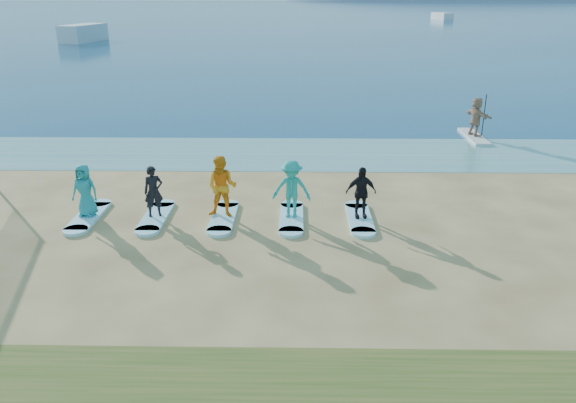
{
  "coord_description": "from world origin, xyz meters",
  "views": [
    {
      "loc": [
        0.55,
        -12.05,
        6.46
      ],
      "look_at": [
        0.3,
        2.0,
        1.1
      ],
      "focal_mm": 35.0,
      "sensor_mm": 36.0,
      "label": 1
    }
  ],
  "objects_px": {
    "surfboard_2": "(223,217)",
    "student_4": "(361,192)",
    "student_0": "(85,190)",
    "surfboard_1": "(156,217)",
    "surfboard_3": "(291,218)",
    "student_3": "(291,189)",
    "boat_offshore_a": "(84,42)",
    "student_1": "(154,191)",
    "student_2": "(222,187)",
    "boat_offshore_b": "(442,19)",
    "surfboard_0": "(88,216)",
    "paddleboard": "(474,137)",
    "surfboard_4": "(360,218)",
    "paddleboarder": "(476,117)"
  },
  "relations": [
    {
      "from": "surfboard_2",
      "to": "student_4",
      "type": "height_order",
      "value": "student_4"
    },
    {
      "from": "student_0",
      "to": "surfboard_1",
      "type": "distance_m",
      "value": 2.2
    },
    {
      "from": "surfboard_2",
      "to": "surfboard_3",
      "type": "xyz_separation_m",
      "value": [
        2.03,
        0.0,
        0.0
      ]
    },
    {
      "from": "student_0",
      "to": "student_3",
      "type": "xyz_separation_m",
      "value": [
        6.1,
        0.0,
        0.08
      ]
    },
    {
      "from": "boat_offshore_a",
      "to": "student_1",
      "type": "bearing_deg",
      "value": -56.31
    },
    {
      "from": "surfboard_1",
      "to": "student_2",
      "type": "distance_m",
      "value": 2.25
    },
    {
      "from": "boat_offshore_b",
      "to": "student_3",
      "type": "bearing_deg",
      "value": -119.16
    },
    {
      "from": "surfboard_0",
      "to": "student_3",
      "type": "xyz_separation_m",
      "value": [
        6.1,
        0.0,
        0.91
      ]
    },
    {
      "from": "paddleboard",
      "to": "student_2",
      "type": "bearing_deg",
      "value": -136.15
    },
    {
      "from": "student_0",
      "to": "student_1",
      "type": "height_order",
      "value": "student_0"
    },
    {
      "from": "boat_offshore_b",
      "to": "surfboard_4",
      "type": "xyz_separation_m",
      "value": [
        -29.55,
        -113.89,
        0.04
      ]
    },
    {
      "from": "boat_offshore_a",
      "to": "student_1",
      "type": "height_order",
      "value": "student_1"
    },
    {
      "from": "surfboard_4",
      "to": "surfboard_3",
      "type": "bearing_deg",
      "value": 180.0
    },
    {
      "from": "paddleboard",
      "to": "surfboard_1",
      "type": "xyz_separation_m",
      "value": [
        -12.35,
        -9.87,
        -0.01
      ]
    },
    {
      "from": "boat_offshore_a",
      "to": "surfboard_0",
      "type": "distance_m",
      "value": 62.18
    },
    {
      "from": "paddleboarder",
      "to": "surfboard_3",
      "type": "height_order",
      "value": "paddleboarder"
    },
    {
      "from": "surfboard_0",
      "to": "student_2",
      "type": "relative_size",
      "value": 1.19
    },
    {
      "from": "surfboard_4",
      "to": "student_4",
      "type": "distance_m",
      "value": 0.82
    },
    {
      "from": "student_3",
      "to": "paddleboarder",
      "type": "bearing_deg",
      "value": 54.98
    },
    {
      "from": "student_1",
      "to": "surfboard_4",
      "type": "height_order",
      "value": "student_1"
    },
    {
      "from": "surfboard_1",
      "to": "surfboard_3",
      "type": "height_order",
      "value": "same"
    },
    {
      "from": "boat_offshore_a",
      "to": "surfboard_2",
      "type": "height_order",
      "value": "boat_offshore_a"
    },
    {
      "from": "surfboard_1",
      "to": "surfboard_3",
      "type": "relative_size",
      "value": 1.0
    },
    {
      "from": "paddleboard",
      "to": "surfboard_4",
      "type": "relative_size",
      "value": 1.36
    },
    {
      "from": "surfboard_4",
      "to": "student_4",
      "type": "height_order",
      "value": "student_4"
    },
    {
      "from": "paddleboard",
      "to": "student_2",
      "type": "relative_size",
      "value": 1.63
    },
    {
      "from": "student_2",
      "to": "student_3",
      "type": "xyz_separation_m",
      "value": [
        2.03,
        0.0,
        -0.06
      ]
    },
    {
      "from": "surfboard_1",
      "to": "student_4",
      "type": "distance_m",
      "value": 6.15
    },
    {
      "from": "boat_offshore_a",
      "to": "student_2",
      "type": "height_order",
      "value": "student_2"
    },
    {
      "from": "student_1",
      "to": "student_4",
      "type": "relative_size",
      "value": 0.99
    },
    {
      "from": "surfboard_0",
      "to": "surfboard_3",
      "type": "relative_size",
      "value": 1.0
    },
    {
      "from": "boat_offshore_a",
      "to": "surfboard_0",
      "type": "relative_size",
      "value": 3.28
    },
    {
      "from": "boat_offshore_b",
      "to": "surfboard_3",
      "type": "xyz_separation_m",
      "value": [
        -31.58,
        -113.89,
        0.04
      ]
    },
    {
      "from": "surfboard_4",
      "to": "paddleboard",
      "type": "bearing_deg",
      "value": 57.65
    },
    {
      "from": "boat_offshore_a",
      "to": "surfboard_1",
      "type": "distance_m",
      "value": 62.9
    },
    {
      "from": "boat_offshore_b",
      "to": "surfboard_3",
      "type": "distance_m",
      "value": 118.19
    },
    {
      "from": "boat_offshore_b",
      "to": "surfboard_3",
      "type": "bearing_deg",
      "value": -119.16
    },
    {
      "from": "boat_offshore_a",
      "to": "surfboard_2",
      "type": "distance_m",
      "value": 63.67
    },
    {
      "from": "paddleboard",
      "to": "paddleboarder",
      "type": "relative_size",
      "value": 1.72
    },
    {
      "from": "paddleboarder",
      "to": "student_3",
      "type": "height_order",
      "value": "paddleboarder"
    },
    {
      "from": "student_2",
      "to": "surfboard_0",
      "type": "bearing_deg",
      "value": -173.29
    },
    {
      "from": "boat_offshore_a",
      "to": "student_2",
      "type": "relative_size",
      "value": 3.92
    },
    {
      "from": "boat_offshore_a",
      "to": "student_4",
      "type": "relative_size",
      "value": 4.67
    },
    {
      "from": "paddleboarder",
      "to": "surfboard_1",
      "type": "height_order",
      "value": "paddleboarder"
    },
    {
      "from": "paddleboarder",
      "to": "surfboard_0",
      "type": "xyz_separation_m",
      "value": [
        -14.38,
        -9.87,
        -0.95
      ]
    },
    {
      "from": "paddleboarder",
      "to": "boat_offshore_b",
      "type": "height_order",
      "value": "paddleboarder"
    },
    {
      "from": "boat_offshore_a",
      "to": "boat_offshore_b",
      "type": "bearing_deg",
      "value": 55.38
    },
    {
      "from": "boat_offshore_a",
      "to": "surfboard_1",
      "type": "relative_size",
      "value": 3.28
    },
    {
      "from": "surfboard_2",
      "to": "student_0",
      "type": "bearing_deg",
      "value": 180.0
    },
    {
      "from": "student_3",
      "to": "student_4",
      "type": "distance_m",
      "value": 2.03
    }
  ]
}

